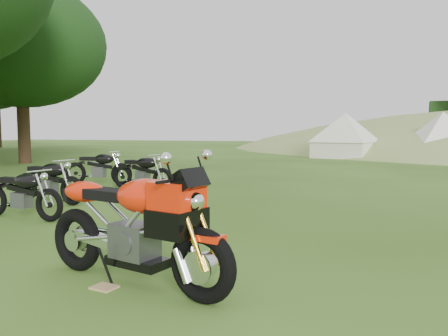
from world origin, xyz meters
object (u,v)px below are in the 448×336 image
(plywood_board, at_px, (104,287))
(tent_left, at_px, (345,135))
(vintage_moto_a, at_px, (21,193))
(vintage_moto_c, at_px, (98,167))
(sport_motorcycle, at_px, (133,217))
(vintage_moto_b, at_px, (48,180))
(vintage_moto_d, at_px, (142,171))
(tent_mid, at_px, (442,135))

(plywood_board, relative_size, tent_left, 0.08)
(vintage_moto_a, height_order, vintage_moto_c, vintage_moto_c)
(sport_motorcycle, relative_size, vintage_moto_b, 1.18)
(vintage_moto_d, height_order, tent_left, tent_left)
(tent_left, bearing_deg, vintage_moto_a, -85.13)
(sport_motorcycle, xyz_separation_m, vintage_moto_c, (-5.17, 6.60, -0.16))
(sport_motorcycle, distance_m, plywood_board, 0.71)
(vintage_moto_a, xyz_separation_m, tent_mid, (8.86, 20.56, 0.83))
(vintage_moto_a, height_order, tent_left, tent_left)
(vintage_moto_b, bearing_deg, vintage_moto_c, 114.85)
(sport_motorcycle, bearing_deg, vintage_moto_d, 133.08)
(sport_motorcycle, relative_size, vintage_moto_c, 1.14)
(vintage_moto_b, relative_size, tent_mid, 0.63)
(vintage_moto_c, bearing_deg, plywood_board, -61.83)
(sport_motorcycle, xyz_separation_m, vintage_moto_d, (-3.41, 5.98, -0.17))
(plywood_board, height_order, vintage_moto_b, vintage_moto_b)
(vintage_moto_d, bearing_deg, plywood_board, -49.82)
(tent_mid, bearing_deg, vintage_moto_b, -133.42)
(vintage_moto_c, distance_m, tent_left, 16.38)
(sport_motorcycle, bearing_deg, plywood_board, -126.87)
(plywood_board, distance_m, tent_mid, 23.58)
(vintage_moto_a, bearing_deg, tent_left, 81.78)
(vintage_moto_d, relative_size, tent_left, 0.64)
(vintage_moto_a, relative_size, vintage_moto_c, 0.90)
(vintage_moto_b, bearing_deg, plywood_board, -35.48)
(vintage_moto_b, xyz_separation_m, tent_mid, (9.61, 19.07, 0.80))
(sport_motorcycle, height_order, tent_left, tent_left)
(tent_mid, bearing_deg, vintage_moto_a, -129.98)
(sport_motorcycle, distance_m, tent_mid, 23.33)
(vintage_moto_c, distance_m, tent_mid, 19.25)
(tent_left, bearing_deg, sport_motorcycle, -75.08)
(vintage_moto_a, xyz_separation_m, vintage_moto_c, (-1.66, 4.47, 0.05))
(vintage_moto_b, bearing_deg, tent_mid, 71.04)
(sport_motorcycle, bearing_deg, vintage_moto_b, 152.90)
(plywood_board, xyz_separation_m, vintage_moto_d, (-3.20, 6.16, 0.49))
(vintage_moto_b, height_order, tent_mid, tent_mid)
(vintage_moto_b, bearing_deg, sport_motorcycle, -32.66)
(vintage_moto_a, bearing_deg, sport_motorcycle, -28.68)
(vintage_moto_a, bearing_deg, plywood_board, -32.42)
(tent_mid, bearing_deg, tent_left, 170.99)
(vintage_moto_b, relative_size, vintage_moto_c, 0.97)
(tent_left, bearing_deg, plywood_board, -75.62)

